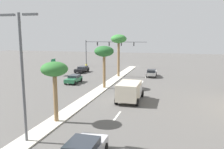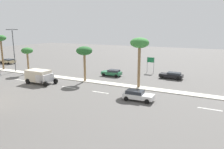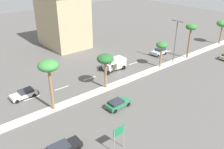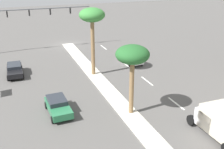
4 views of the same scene
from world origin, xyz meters
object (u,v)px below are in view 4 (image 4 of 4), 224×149
Objects in this scene: palm_tree_front at (92,18)px; palm_tree_trailing at (132,56)px; sedan_white_left at (132,58)px; traffic_signal_gantry at (17,22)px; sedan_black_trailing at (15,70)px; sedan_green_mid at (58,106)px.

palm_tree_front is 1.28× the size of palm_tree_trailing.
palm_tree_trailing is 14.73m from sedan_white_left.
traffic_signal_gantry is at bearing -39.50° from sedan_white_left.
sedan_black_trailing is 11.82m from sedan_green_mid.
traffic_signal_gantry is 3.86× the size of sedan_white_left.
traffic_signal_gantry is at bearing -60.44° from palm_tree_front.
sedan_black_trailing is at bearing -20.38° from palm_tree_front.
sedan_black_trailing is 1.08× the size of sedan_green_mid.
palm_tree_front is 1.96× the size of sedan_green_mid.
palm_tree_front is 1.82× the size of sedan_black_trailing.
sedan_black_trailing is 15.34m from sedan_white_left.
traffic_signal_gantry is 11.17m from sedan_black_trailing.
sedan_green_mid is (12.09, 10.21, -0.02)m from sedan_white_left.
sedan_white_left is 15.82m from sedan_green_mid.
sedan_black_trailing is at bearing -4.35° from sedan_white_left.
palm_tree_trailing is at bearing 158.53° from sedan_green_mid.
palm_tree_front is at bearing 19.66° from sedan_white_left.
palm_tree_front is at bearing -126.35° from sedan_green_mid.
traffic_signal_gantry is at bearing -84.95° from sedan_green_mid.
sedan_black_trailing is (9.41, -13.81, -4.76)m from palm_tree_trailing.
sedan_white_left is at bearing 140.50° from traffic_signal_gantry.
sedan_white_left reaches higher than sedan_green_mid.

